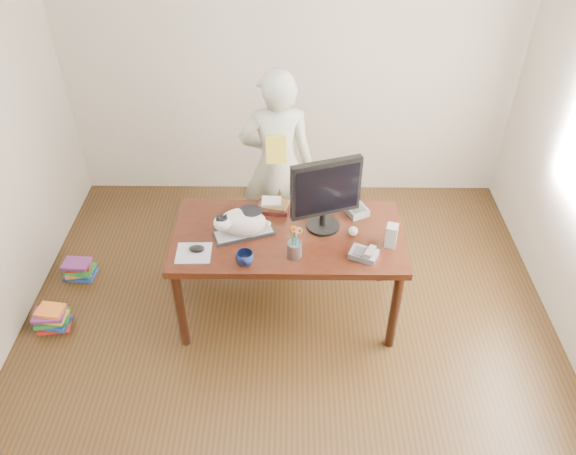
# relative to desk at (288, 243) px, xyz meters

# --- Properties ---
(room) EXTENTS (4.50, 4.50, 4.50)m
(room) POSITION_rel_desk_xyz_m (0.00, -0.68, 0.75)
(room) COLOR black
(room) RESTS_ON ground
(desk) EXTENTS (1.60, 0.80, 0.75)m
(desk) POSITION_rel_desk_xyz_m (0.00, 0.00, 0.00)
(desk) COLOR black
(desk) RESTS_ON ground
(keyboard) EXTENTS (0.45, 0.29, 0.02)m
(keyboard) POSITION_rel_desk_xyz_m (-0.31, -0.09, 0.16)
(keyboard) COLOR black
(keyboard) RESTS_ON desk
(cat) EXTENTS (0.40, 0.29, 0.23)m
(cat) POSITION_rel_desk_xyz_m (-0.32, -0.09, 0.27)
(cat) COLOR white
(cat) RESTS_ON keyboard
(monitor) EXTENTS (0.48, 0.30, 0.55)m
(monitor) POSITION_rel_desk_xyz_m (0.25, -0.01, 0.46)
(monitor) COLOR black
(monitor) RESTS_ON desk
(pen_cup) EXTENTS (0.13, 0.13, 0.25)m
(pen_cup) POSITION_rel_desk_xyz_m (0.04, -0.30, 0.22)
(pen_cup) COLOR gray
(pen_cup) RESTS_ON desk
(mousepad) EXTENTS (0.24, 0.22, 0.01)m
(mousepad) POSITION_rel_desk_xyz_m (-0.63, -0.28, 0.15)
(mousepad) COLOR #ACB0B9
(mousepad) RESTS_ON desk
(mouse) EXTENTS (0.11, 0.07, 0.04)m
(mouse) POSITION_rel_desk_xyz_m (-0.61, -0.26, 0.17)
(mouse) COLOR black
(mouse) RESTS_ON mousepad
(coffee_mug) EXTENTS (0.16, 0.16, 0.09)m
(coffee_mug) POSITION_rel_desk_xyz_m (-0.28, -0.38, 0.19)
(coffee_mug) COLOR #0D1534
(coffee_mug) RESTS_ON desk
(phone) EXTENTS (0.21, 0.19, 0.08)m
(phone) POSITION_rel_desk_xyz_m (0.50, -0.31, 0.17)
(phone) COLOR slate
(phone) RESTS_ON desk
(speaker) EXTENTS (0.09, 0.10, 0.16)m
(speaker) POSITION_rel_desk_xyz_m (0.69, -0.18, 0.23)
(speaker) COLOR #A7A6A9
(speaker) RESTS_ON desk
(baseball) EXTENTS (0.07, 0.07, 0.07)m
(baseball) POSITION_rel_desk_xyz_m (0.45, -0.08, 0.18)
(baseball) COLOR beige
(baseball) RESTS_ON desk
(book_stack) EXTENTS (0.24, 0.19, 0.08)m
(book_stack) POSITION_rel_desk_xyz_m (-0.11, 0.20, 0.18)
(book_stack) COLOR #491318
(book_stack) RESTS_ON desk
(calculator) EXTENTS (0.20, 0.22, 0.06)m
(calculator) POSITION_rel_desk_xyz_m (0.49, 0.18, 0.17)
(calculator) COLOR slate
(calculator) RESTS_ON desk
(person) EXTENTS (0.62, 0.44, 1.62)m
(person) POSITION_rel_desk_xyz_m (-0.10, 0.72, 0.21)
(person) COLOR white
(person) RESTS_ON ground
(held_book) EXTENTS (0.16, 0.11, 0.21)m
(held_book) POSITION_rel_desk_xyz_m (-0.10, 0.55, 0.45)
(held_book) COLOR gold
(held_book) RESTS_ON person
(book_pile_a) EXTENTS (0.27, 0.22, 0.18)m
(book_pile_a) POSITION_rel_desk_xyz_m (-1.75, -0.28, -0.51)
(book_pile_a) COLOR #AF1E19
(book_pile_a) RESTS_ON ground
(book_pile_b) EXTENTS (0.26, 0.20, 0.15)m
(book_pile_b) POSITION_rel_desk_xyz_m (-1.72, 0.27, -0.53)
(book_pile_b) COLOR navy
(book_pile_b) RESTS_ON ground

